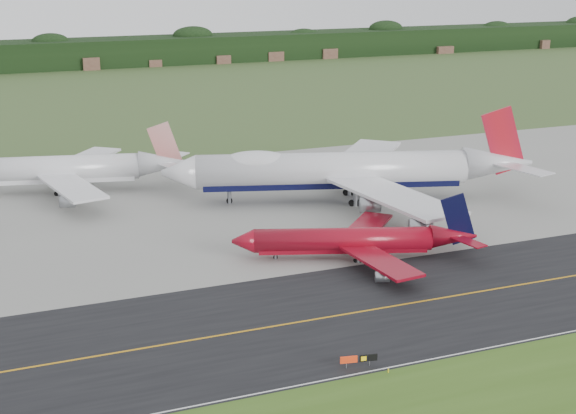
# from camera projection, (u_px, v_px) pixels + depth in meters

# --- Properties ---
(ground) EXTENTS (600.00, 600.00, 0.00)m
(ground) POSITION_uv_depth(u_px,v_px,m) (332.00, 303.00, 113.59)
(ground) COLOR #405527
(ground) RESTS_ON ground
(taxiway) EXTENTS (400.00, 32.00, 0.02)m
(taxiway) POSITION_uv_depth(u_px,v_px,m) (344.00, 314.00, 110.02)
(taxiway) COLOR black
(taxiway) RESTS_ON ground
(apron) EXTENTS (400.00, 78.00, 0.01)m
(apron) POSITION_uv_depth(u_px,v_px,m) (227.00, 204.00, 159.02)
(apron) COLOR gray
(apron) RESTS_ON ground
(taxiway_centreline) EXTENTS (400.00, 0.40, 0.00)m
(taxiway_centreline) POSITION_uv_depth(u_px,v_px,m) (344.00, 314.00, 110.02)
(taxiway_centreline) COLOR #C78512
(taxiway_centreline) RESTS_ON taxiway
(taxiway_edge_line) EXTENTS (400.00, 0.25, 0.00)m
(taxiway_edge_line) POSITION_uv_depth(u_px,v_px,m) (399.00, 366.00, 96.21)
(taxiway_edge_line) COLOR silver
(taxiway_edge_line) RESTS_ON taxiway
(horizon_treeline) EXTENTS (700.00, 25.00, 12.00)m
(horizon_treeline) POSITION_uv_depth(u_px,v_px,m) (81.00, 55.00, 355.84)
(horizon_treeline) COLOR black
(horizon_treeline) RESTS_ON ground
(jet_ba_747) EXTENTS (73.54, 59.59, 18.81)m
(jet_ba_747) POSITION_uv_depth(u_px,v_px,m) (345.00, 170.00, 159.59)
(jet_ba_747) COLOR silver
(jet_ba_747) RESTS_ON ground
(jet_red_737) EXTENTS (39.10, 31.03, 10.82)m
(jet_red_737) POSITION_uv_depth(u_px,v_px,m) (356.00, 240.00, 129.96)
(jet_red_737) COLOR maroon
(jet_red_737) RESTS_ON ground
(jet_star_tail) EXTENTS (53.73, 44.19, 14.27)m
(jet_star_tail) POSITION_uv_depth(u_px,v_px,m) (58.00, 170.00, 166.22)
(jet_star_tail) COLOR silver
(jet_star_tail) RESTS_ON ground
(taxiway_sign) EXTENTS (4.54, 0.95, 1.53)m
(taxiway_sign) POSITION_uv_depth(u_px,v_px,m) (359.00, 359.00, 95.63)
(taxiway_sign) COLOR slate
(taxiway_sign) RESTS_ON ground
(edge_marker_center) EXTENTS (0.16, 0.16, 0.50)m
(edge_marker_center) POSITION_uv_depth(u_px,v_px,m) (388.00, 371.00, 94.59)
(edge_marker_center) COLOR yellow
(edge_marker_center) RESTS_ON ground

